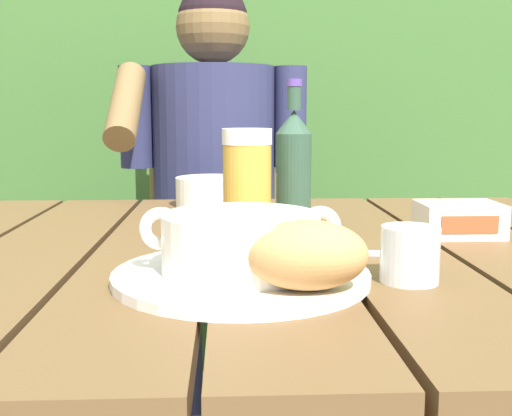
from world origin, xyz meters
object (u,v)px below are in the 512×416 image
Objects in this scene: serving_plate at (241,276)px; table_knife at (357,252)px; person_eating at (213,187)px; beer_bottle at (293,168)px; butter_tub at (459,219)px; bread_roll at (307,255)px; chair_near_diner at (216,265)px; diner_bowl at (211,192)px; beer_glass at (247,184)px; water_glass_small at (410,254)px; soup_bowl at (241,241)px.

serving_plate is 0.20m from table_knife.
person_eating reaches higher than beer_bottle.
bread_roll is at bearing -130.72° from butter_tub.
chair_near_diner is at bearing 114.52° from butter_tub.
chair_near_diner is 3.24× the size of serving_plate.
beer_bottle reaches higher than diner_bowl.
bread_roll is at bearing -80.97° from beer_glass.
beer_glass is 2.50× the size of water_glass_small.
soup_bowl is 0.94× the size of beer_bottle.
beer_bottle is 0.23m from table_knife.
beer_bottle is 0.30m from diner_bowl.
beer_bottle is (0.15, -0.60, 0.10)m from person_eating.
diner_bowl reaches higher than table_knife.
beer_bottle is at bearing 164.46° from butter_tub.
beer_bottle is 0.36m from water_glass_small.
water_glass_small reaches higher than table_knife.
water_glass_small is 0.64m from diner_bowl.
beer_bottle is 1.64× the size of table_knife.
bread_roll reaches higher than serving_plate.
beer_glass is 0.35m from diner_bowl.
water_glass_small is at bearing 26.67° from bread_roll.
butter_tub is 0.86× the size of diner_bowl.
butter_tub is (0.28, 0.33, -0.02)m from bread_roll.
butter_tub is (0.16, 0.26, -0.01)m from water_glass_small.
beer_glass reaches higher than water_glass_small.
beer_bottle is 1.98× the size of butter_tub.
water_glass_small is at bearing -67.79° from diner_bowl.
water_glass_small is (0.13, 0.06, -0.02)m from bread_roll.
chair_near_diner is 14.35× the size of water_glass_small.
beer_bottle reaches higher than beer_glass.
table_knife is (0.10, 0.20, -0.04)m from bread_roll.
person_eating reaches higher than beer_glass.
butter_tub is (0.40, -0.87, 0.29)m from chair_near_diner.
bread_roll is at bearing -115.43° from table_knife.
chair_near_diner reaches higher than diner_bowl.
bread_roll is 1.05× the size of butter_tub.
diner_bowl is (-0.00, -0.54, 0.29)m from chair_near_diner.
diner_bowl is (-0.05, 0.58, 0.02)m from serving_plate.
beer_bottle reaches higher than bread_roll.
serving_plate is 2.29× the size of bread_roll.
butter_tub is 0.83× the size of table_knife.
butter_tub is at bearing 34.32° from table_knife.
water_glass_small is 0.54× the size of butter_tub.
beer_glass is 0.21m from table_knife.
person_eating is (-0.00, -0.20, 0.26)m from chair_near_diner.
beer_glass reaches higher than diner_bowl.
person_eating is 4.20× the size of serving_plate.
beer_bottle reaches higher than serving_plate.
bread_roll is 0.90× the size of diner_bowl.
diner_bowl is at bearing 94.83° from serving_plate.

